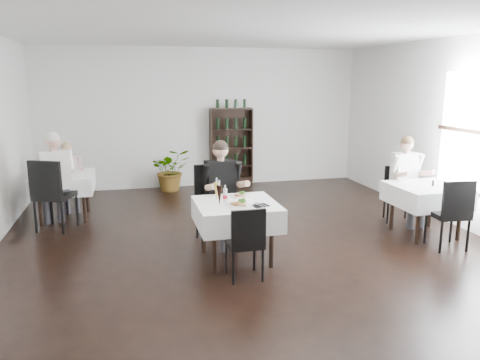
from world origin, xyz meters
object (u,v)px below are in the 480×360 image
at_px(main_table, 236,214).
at_px(diner_main, 223,185).
at_px(wine_shelf, 231,148).
at_px(potted_tree, 171,170).

distance_m(main_table, diner_main, 0.68).
relative_size(wine_shelf, diner_main, 1.17).
distance_m(main_table, potted_tree, 4.16).
relative_size(main_table, potted_tree, 1.14).
bearing_deg(potted_tree, main_table, -83.83).
bearing_deg(main_table, diner_main, 94.55).
bearing_deg(main_table, wine_shelf, 78.22).
xyz_separation_m(potted_tree, diner_main, (0.40, -3.50, 0.41)).
height_order(potted_tree, diner_main, diner_main).
relative_size(main_table, diner_main, 0.69).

